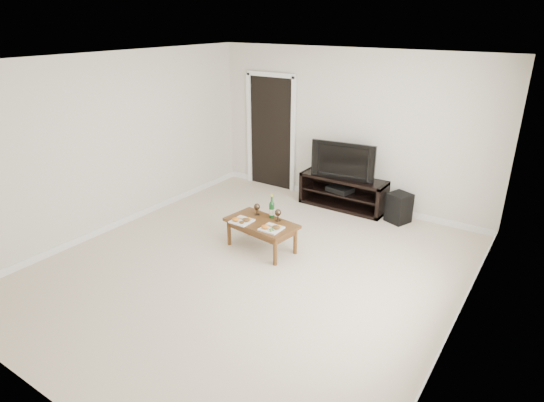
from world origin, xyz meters
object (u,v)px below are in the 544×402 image
(television, at_px, (345,159))
(coffee_table, at_px, (262,235))
(subwoofer, at_px, (399,208))
(media_console, at_px, (343,192))

(television, bearing_deg, coffee_table, -105.48)
(coffee_table, bearing_deg, subwoofer, 57.14)
(media_console, height_order, coffee_table, media_console)
(television, height_order, coffee_table, television)
(television, height_order, subwoofer, television)
(media_console, distance_m, coffee_table, 2.02)
(television, distance_m, subwoofer, 1.17)
(media_console, bearing_deg, coffee_table, -97.96)
(coffee_table, bearing_deg, television, 82.04)
(media_console, distance_m, television, 0.58)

